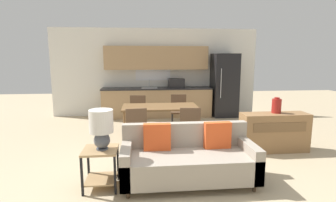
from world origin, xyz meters
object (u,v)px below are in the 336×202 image
Objects in this scene: dining_table at (160,109)px; vase at (277,106)px; side_table at (101,162)px; couch at (188,159)px; table_lamp at (101,126)px; credenza at (274,132)px; dining_chair_near_right at (190,125)px; refrigerator at (224,85)px; dining_chair_near_left at (136,126)px; dining_chair_far_left at (137,111)px; dining_chair_far_right at (179,109)px.

vase is (2.19, -1.00, 0.21)m from dining_table.
vase is at bearing 20.93° from side_table.
table_lamp reaches higher than couch.
dining_table is at bearing 66.05° from side_table.
dining_chair_near_right is (-1.63, 0.25, 0.12)m from credenza.
table_lamp is at bearing 49.50° from dining_chair_near_right.
refrigerator is 3.12m from vase.
vase is at bearing 30.56° from couch.
dining_chair_near_left is (-0.53, -0.75, -0.19)m from dining_table.
table_lamp is at bearing -159.12° from credenza.
dining_chair_far_left is at bearing 81.83° from table_lamp.
credenza is (0.01, -3.16, -0.59)m from refrigerator.
dining_chair_far_left is at bearing -97.06° from dining_chair_near_left.
refrigerator is 1.49× the size of credenza.
dining_table is at bearing 154.14° from credenza.
dining_chair_far_right is at bearing 132.25° from vase.
table_lamp is 0.64× the size of dining_chair_near_right.
dining_table is 2.19m from couch.
dining_chair_near_right is (-1.66, 0.21, -0.40)m from vase.
dining_chair_near_left is at bearing 119.35° from couch.
side_table is 3.44m from vase.
dining_table is at bearing -131.94° from dining_chair_near_left.
dining_chair_near_left is at bearing 173.81° from credenza.
vase is (1.94, 1.14, 0.55)m from couch.
dining_chair_far_left and dining_chair_far_right have the same top height.
refrigerator is at bearing 54.18° from side_table.
dining_chair_far_right is (-1.60, -1.30, -0.47)m from refrigerator.
table_lamp is 0.64× the size of dining_chair_far_left.
dining_chair_near_left is (-2.72, 0.25, -0.40)m from vase.
refrigerator is 2.24× the size of dining_chair_far_left.
side_table is 1.02× the size of table_lamp.
dining_chair_near_right is at bearing 172.88° from vase.
credenza is 1.50× the size of dining_chair_near_left.
table_lamp reaches higher than vase.
side_table is at bearing -159.54° from credenza.
credenza is at bearing 176.61° from dining_chair_near_right.
dining_chair_near_right reaches higher than credenza.
dining_table is 3.01× the size of table_lamp.
refrigerator reaches higher than dining_chair_near_right.
dining_table is 0.94m from dining_chair_near_left.
couch is 1.33m from table_lamp.
couch is 2.22× the size of dining_chair_near_right.
vase is 0.35× the size of dining_chair_near_right.
couch is at bearing -113.89° from refrigerator.
credenza is at bearing -130.03° from vase.
dining_chair_far_left is at bearing 81.19° from side_table.
side_table is at bearing -176.69° from couch.
dining_chair_near_left is at bearing 73.89° from table_lamp.
dining_table is at bearing -50.96° from dining_chair_near_right.
side_table is at bearing -125.82° from refrigerator.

